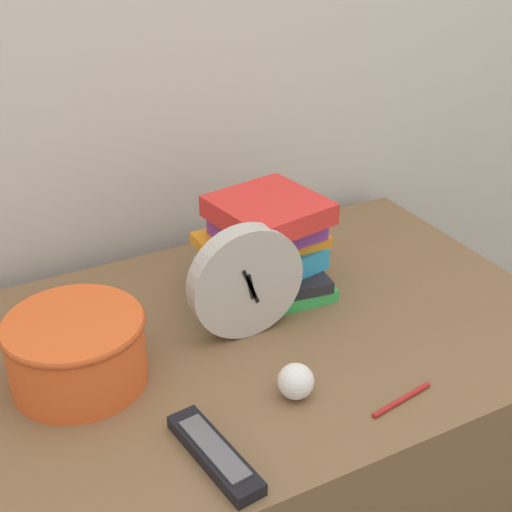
% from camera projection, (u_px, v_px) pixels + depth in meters
% --- Properties ---
extents(desk, '(1.13, 0.69, 0.70)m').
position_uv_depth(desk, '(244.00, 481.00, 1.40)').
color(desk, brown).
rests_on(desk, ground_plane).
extents(desk_clock, '(0.20, 0.04, 0.20)m').
position_uv_depth(desk_clock, '(246.00, 282.00, 1.19)').
color(desk_clock, '#B7B2A8').
rests_on(desk_clock, desk).
extents(book_stack, '(0.25, 0.20, 0.19)m').
position_uv_depth(book_stack, '(266.00, 248.00, 1.31)').
color(book_stack, green).
rests_on(book_stack, desk).
extents(basket, '(0.22, 0.22, 0.11)m').
position_uv_depth(basket, '(76.00, 348.00, 1.09)').
color(basket, '#E05623').
rests_on(basket, desk).
extents(tv_remote, '(0.07, 0.19, 0.02)m').
position_uv_depth(tv_remote, '(214.00, 453.00, 0.97)').
color(tv_remote, black).
rests_on(tv_remote, desk).
extents(crumpled_paper_ball, '(0.06, 0.06, 0.06)m').
position_uv_depth(crumpled_paper_ball, '(298.00, 380.00, 1.08)').
color(crumpled_paper_ball, white).
rests_on(crumpled_paper_ball, desk).
extents(pen, '(0.12, 0.03, 0.01)m').
position_uv_depth(pen, '(402.00, 400.00, 1.07)').
color(pen, '#B21E1E').
rests_on(pen, desk).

